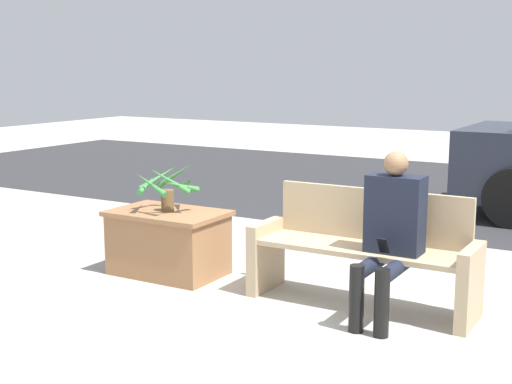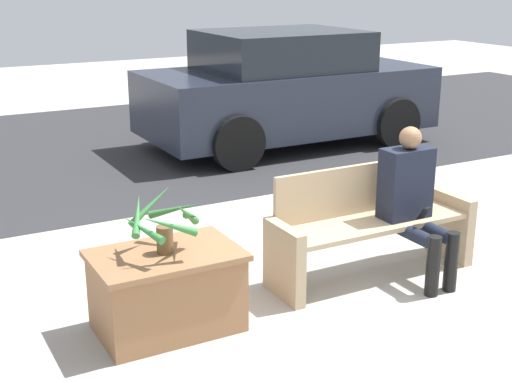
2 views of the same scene
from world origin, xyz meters
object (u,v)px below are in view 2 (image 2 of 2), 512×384
Objects in this scene: person_seated at (413,198)px; planter_box at (167,288)px; parked_car at (286,90)px; bench at (369,224)px; potted_plant at (165,221)px.

planter_box is (-2.05, 0.09, -0.36)m from person_seated.
parked_car is (1.43, 4.36, 0.12)m from person_seated.
planter_box is (-1.78, -0.10, -0.12)m from bench.
parked_car reaches higher than potted_plant.
person_seated reaches higher than planter_box.
planter_box is 0.49m from potted_plant.
bench is 1.78m from planter_box.
bench is 1.75× the size of planter_box.
potted_plant is at bearing -176.53° from bench.
parked_car is (3.48, 4.28, -0.01)m from potted_plant.
bench is at bearing 3.35° from planter_box.
bench is at bearing 144.80° from person_seated.
bench is 1.82m from potted_plant.
planter_box is at bearing 119.03° from potted_plant.
person_seated reaches higher than bench.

